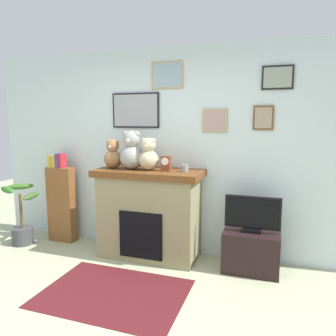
{
  "coord_description": "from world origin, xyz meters",
  "views": [
    {
      "loc": [
        1.27,
        -1.93,
        1.71
      ],
      "look_at": [
        0.05,
        1.66,
        1.13
      ],
      "focal_mm": 34.24,
      "sensor_mm": 36.0,
      "label": 1
    }
  ],
  "objects_px": {
    "tv_stand": "(251,251)",
    "teddy_bear_cream": "(149,156)",
    "potted_plant": "(22,221)",
    "fireplace": "(149,213)",
    "candle_jar": "(185,168)",
    "teddy_bear_tan": "(132,152)",
    "television": "(252,215)",
    "teddy_bear_grey": "(113,155)",
    "mantel_clock": "(166,163)",
    "bookshelf": "(61,201)"
  },
  "relations": [
    {
      "from": "tv_stand",
      "to": "teddy_bear_tan",
      "type": "xyz_separation_m",
      "value": [
        -1.47,
        -0.0,
        1.08
      ]
    },
    {
      "from": "bookshelf",
      "to": "teddy_bear_grey",
      "type": "xyz_separation_m",
      "value": [
        0.89,
        -0.1,
        0.7
      ]
    },
    {
      "from": "television",
      "to": "mantel_clock",
      "type": "bearing_deg",
      "value": 179.99
    },
    {
      "from": "candle_jar",
      "to": "teddy_bear_cream",
      "type": "height_order",
      "value": "teddy_bear_cream"
    },
    {
      "from": "potted_plant",
      "to": "television",
      "type": "bearing_deg",
      "value": 3.54
    },
    {
      "from": "teddy_bear_tan",
      "to": "teddy_bear_grey",
      "type": "bearing_deg",
      "value": 179.97
    },
    {
      "from": "fireplace",
      "to": "mantel_clock",
      "type": "xyz_separation_m",
      "value": [
        0.23,
        -0.02,
        0.64
      ]
    },
    {
      "from": "teddy_bear_cream",
      "to": "fireplace",
      "type": "bearing_deg",
      "value": 97.81
    },
    {
      "from": "tv_stand",
      "to": "teddy_bear_tan",
      "type": "relative_size",
      "value": 1.3
    },
    {
      "from": "tv_stand",
      "to": "candle_jar",
      "type": "xyz_separation_m",
      "value": [
        -0.79,
        -0.0,
        0.91
      ]
    },
    {
      "from": "teddy_bear_tan",
      "to": "teddy_bear_cream",
      "type": "bearing_deg",
      "value": 0.03
    },
    {
      "from": "potted_plant",
      "to": "fireplace",
      "type": "bearing_deg",
      "value": 6.54
    },
    {
      "from": "tv_stand",
      "to": "teddy_bear_cream",
      "type": "distance_m",
      "value": 1.63
    },
    {
      "from": "television",
      "to": "teddy_bear_tan",
      "type": "bearing_deg",
      "value": 179.97
    },
    {
      "from": "fireplace",
      "to": "mantel_clock",
      "type": "distance_m",
      "value": 0.67
    },
    {
      "from": "tv_stand",
      "to": "teddy_bear_cream",
      "type": "xyz_separation_m",
      "value": [
        -1.24,
        -0.0,
        1.05
      ]
    },
    {
      "from": "potted_plant",
      "to": "mantel_clock",
      "type": "height_order",
      "value": "mantel_clock"
    },
    {
      "from": "teddy_bear_tan",
      "to": "tv_stand",
      "type": "bearing_deg",
      "value": 0.03
    },
    {
      "from": "teddy_bear_grey",
      "to": "teddy_bear_tan",
      "type": "xyz_separation_m",
      "value": [
        0.26,
        -0.0,
        0.05
      ]
    },
    {
      "from": "mantel_clock",
      "to": "potted_plant",
      "type": "bearing_deg",
      "value": -174.7
    },
    {
      "from": "potted_plant",
      "to": "tv_stand",
      "type": "xyz_separation_m",
      "value": [
        3.06,
        0.19,
        -0.09
      ]
    },
    {
      "from": "teddy_bear_tan",
      "to": "television",
      "type": "bearing_deg",
      "value": -0.03
    },
    {
      "from": "television",
      "to": "candle_jar",
      "type": "xyz_separation_m",
      "value": [
        -0.79,
        0.0,
        0.49
      ]
    },
    {
      "from": "fireplace",
      "to": "candle_jar",
      "type": "bearing_deg",
      "value": -2.2
    },
    {
      "from": "television",
      "to": "mantel_clock",
      "type": "height_order",
      "value": "mantel_clock"
    },
    {
      "from": "teddy_bear_grey",
      "to": "candle_jar",
      "type": "bearing_deg",
      "value": 0.03
    },
    {
      "from": "bookshelf",
      "to": "potted_plant",
      "type": "relative_size",
      "value": 1.51
    },
    {
      "from": "potted_plant",
      "to": "teddy_bear_tan",
      "type": "height_order",
      "value": "teddy_bear_tan"
    },
    {
      "from": "candle_jar",
      "to": "teddy_bear_cream",
      "type": "relative_size",
      "value": 0.22
    },
    {
      "from": "television",
      "to": "teddy_bear_tan",
      "type": "distance_m",
      "value": 1.61
    },
    {
      "from": "tv_stand",
      "to": "candle_jar",
      "type": "bearing_deg",
      "value": -179.99
    },
    {
      "from": "television",
      "to": "fireplace",
      "type": "bearing_deg",
      "value": 179.12
    },
    {
      "from": "bookshelf",
      "to": "teddy_bear_cream",
      "type": "xyz_separation_m",
      "value": [
        1.37,
        -0.1,
        0.71
      ]
    },
    {
      "from": "tv_stand",
      "to": "teddy_bear_grey",
      "type": "distance_m",
      "value": 2.01
    },
    {
      "from": "television",
      "to": "teddy_bear_grey",
      "type": "distance_m",
      "value": 1.83
    },
    {
      "from": "bookshelf",
      "to": "candle_jar",
      "type": "height_order",
      "value": "bookshelf"
    },
    {
      "from": "tv_stand",
      "to": "potted_plant",
      "type": "bearing_deg",
      "value": -176.44
    },
    {
      "from": "candle_jar",
      "to": "teddy_bear_grey",
      "type": "bearing_deg",
      "value": -179.97
    },
    {
      "from": "tv_stand",
      "to": "candle_jar",
      "type": "relative_size",
      "value": 7.16
    },
    {
      "from": "fireplace",
      "to": "mantel_clock",
      "type": "bearing_deg",
      "value": -4.8
    },
    {
      "from": "candle_jar",
      "to": "teddy_bear_grey",
      "type": "xyz_separation_m",
      "value": [
        -0.94,
        -0.0,
        0.12
      ]
    },
    {
      "from": "bookshelf",
      "to": "fireplace",
      "type": "bearing_deg",
      "value": -3.44
    },
    {
      "from": "television",
      "to": "teddy_bear_tan",
      "type": "relative_size",
      "value": 1.29
    },
    {
      "from": "television",
      "to": "teddy_bear_tan",
      "type": "height_order",
      "value": "teddy_bear_tan"
    },
    {
      "from": "mantel_clock",
      "to": "teddy_bear_tan",
      "type": "bearing_deg",
      "value": 179.92
    },
    {
      "from": "bookshelf",
      "to": "tv_stand",
      "type": "bearing_deg",
      "value": -2.19
    },
    {
      "from": "fireplace",
      "to": "bookshelf",
      "type": "distance_m",
      "value": 1.37
    },
    {
      "from": "fireplace",
      "to": "candle_jar",
      "type": "relative_size",
      "value": 15.26
    },
    {
      "from": "fireplace",
      "to": "bookshelf",
      "type": "relative_size",
      "value": 1.06
    },
    {
      "from": "teddy_bear_cream",
      "to": "tv_stand",
      "type": "bearing_deg",
      "value": 0.03
    }
  ]
}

